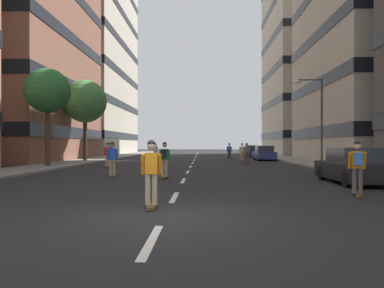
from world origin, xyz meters
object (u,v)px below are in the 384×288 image
(parked_car_mid, at_px, (352,167))
(skater_8, at_px, (151,170))
(skater_3, at_px, (357,165))
(skater_6, at_px, (242,151))
(skater_0, at_px, (112,158))
(skater_4, at_px, (229,150))
(skater_5, at_px, (229,150))
(street_tree_far, at_px, (48,92))
(streetlamp_right, at_px, (317,112))
(skater_9, at_px, (247,152))
(skater_10, at_px, (156,151))
(parked_car_near, at_px, (264,154))
(skater_2, at_px, (164,158))
(skater_7, at_px, (107,154))
(street_tree_near, at_px, (85,101))
(skater_1, at_px, (109,153))
(parked_car_far, at_px, (251,151))

(parked_car_mid, bearing_deg, skater_8, -141.85)
(skater_3, xyz_separation_m, skater_6, (-1.05, 23.40, 0.00))
(skater_0, height_order, skater_4, same)
(skater_5, bearing_deg, street_tree_far, -131.77)
(streetlamp_right, relative_size, skater_9, 3.65)
(skater_10, bearing_deg, streetlamp_right, -36.33)
(parked_car_near, relative_size, skater_10, 2.47)
(skater_5, bearing_deg, skater_6, -82.95)
(skater_2, bearing_deg, skater_0, 166.33)
(parked_car_mid, xyz_separation_m, skater_2, (-8.22, 1.83, 0.32))
(skater_7, bearing_deg, skater_0, -72.84)
(parked_car_near, distance_m, skater_3, 25.24)
(parked_car_near, bearing_deg, skater_3, -93.24)
(street_tree_far, height_order, skater_7, street_tree_far)
(street_tree_far, bearing_deg, street_tree_near, 90.00)
(skater_1, xyz_separation_m, skater_9, (10.71, 3.69, 0.03))
(skater_2, height_order, skater_9, same)
(parked_car_near, bearing_deg, streetlamp_right, -76.93)
(skater_4, bearing_deg, skater_2, -102.65)
(skater_10, bearing_deg, skater_2, -81.15)
(street_tree_far, relative_size, skater_8, 3.92)
(skater_4, relative_size, skater_7, 1.00)
(street_tree_far, bearing_deg, skater_2, -40.65)
(parked_car_near, bearing_deg, parked_car_far, 90.00)
(parked_car_near, bearing_deg, skater_7, -137.76)
(parked_car_near, height_order, street_tree_far, street_tree_far)
(parked_car_mid, relative_size, skater_10, 2.47)
(skater_2, bearing_deg, parked_car_mid, -12.55)
(street_tree_far, bearing_deg, skater_6, 33.20)
(skater_6, relative_size, skater_7, 1.00)
(skater_7, xyz_separation_m, skater_10, (1.80, 12.14, 0.00))
(streetlamp_right, xyz_separation_m, skater_0, (-13.20, -9.20, -3.15))
(street_tree_far, relative_size, skater_6, 3.92)
(parked_car_near, xyz_separation_m, street_tree_near, (-17.51, -3.58, 5.02))
(street_tree_far, relative_size, skater_4, 3.92)
(street_tree_near, distance_m, skater_1, 9.35)
(streetlamp_right, height_order, skater_8, streetlamp_right)
(skater_4, bearing_deg, street_tree_far, -136.80)
(parked_car_far, relative_size, skater_9, 2.47)
(skater_0, height_order, skater_3, same)
(skater_7, bearing_deg, skater_6, 43.55)
(skater_1, bearing_deg, skater_2, -60.74)
(skater_6, height_order, skater_10, same)
(street_tree_near, xyz_separation_m, skater_5, (14.27, 7.92, -4.73))
(skater_8, distance_m, skater_10, 27.96)
(street_tree_far, bearing_deg, skater_1, 15.42)
(skater_1, relative_size, skater_7, 1.00)
(street_tree_far, xyz_separation_m, skater_1, (4.17, 1.15, -4.47))
(street_tree_near, bearing_deg, skater_9, -12.16)
(parked_car_near, relative_size, skater_8, 2.47)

